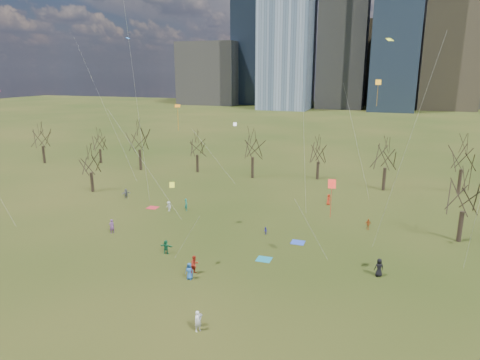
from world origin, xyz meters
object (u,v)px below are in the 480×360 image
(blanket_teal, at_px, (264,259))
(person_1, at_px, (198,321))
(person_2, at_px, (195,265))
(person_0, at_px, (189,271))
(blanket_crimson, at_px, (153,208))
(blanket_navy, at_px, (298,242))

(blanket_teal, bearing_deg, person_1, -95.43)
(person_2, bearing_deg, person_0, -154.38)
(blanket_teal, relative_size, blanket_crimson, 1.00)
(person_0, distance_m, person_1, 8.88)
(blanket_navy, relative_size, person_0, 0.93)
(person_0, bearing_deg, person_1, -60.23)
(blanket_teal, xyz_separation_m, blanket_navy, (2.59, 5.89, 0.00))
(blanket_teal, xyz_separation_m, person_1, (-1.38, -14.48, 0.86))
(blanket_navy, relative_size, person_1, 0.91)
(blanket_navy, bearing_deg, blanket_crimson, 165.23)
(person_1, bearing_deg, person_0, 62.17)
(blanket_crimson, bearing_deg, person_0, -51.37)
(blanket_navy, distance_m, person_1, 20.77)
(blanket_navy, bearing_deg, person_1, -101.01)
(person_2, bearing_deg, blanket_navy, -11.02)
(blanket_crimson, relative_size, person_1, 0.91)
(blanket_navy, xyz_separation_m, person_1, (-3.96, -20.37, 0.86))
(blanket_teal, distance_m, person_1, 14.58)
(blanket_navy, xyz_separation_m, person_2, (-8.38, -11.40, 0.96))
(blanket_navy, distance_m, person_0, 15.20)
(blanket_navy, relative_size, blanket_crimson, 1.00)
(blanket_crimson, xyz_separation_m, person_2, (15.05, -17.57, 0.96))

